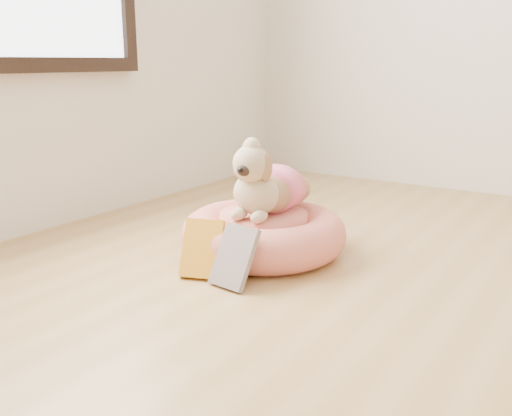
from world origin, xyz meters
The scene contains 4 objects.
pet_bed centered at (-1.07, 0.77, 0.07)m, with size 0.60×0.60×0.15m.
dog centered at (-1.06, 0.77, 0.30)m, with size 0.27×0.39×0.29m, color brown, non-canonical shape.
book_yellow centered at (-1.12, 0.47, 0.09)m, with size 0.13×0.02×0.20m, color yellow.
book_white centered at (-0.98, 0.46, 0.09)m, with size 0.13×0.02×0.20m, color silver.
Camera 1 is at (0.00, -0.91, 0.69)m, focal length 40.00 mm.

